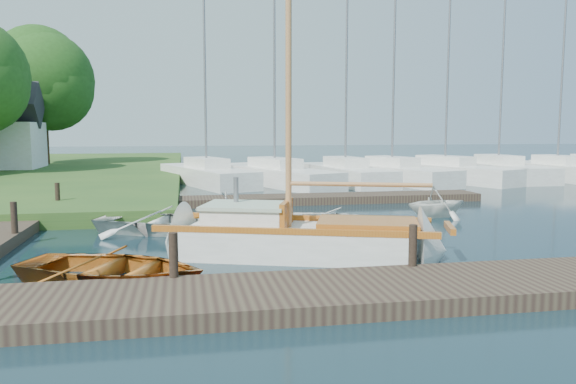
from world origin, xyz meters
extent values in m
plane|color=black|center=(0.00, 0.00, 0.00)|extent=(160.00, 160.00, 0.00)
cube|color=#32241D|center=(0.00, -6.00, 0.15)|extent=(18.00, 2.20, 0.30)
cube|color=#32241D|center=(2.00, 6.50, 0.15)|extent=(14.00, 1.60, 0.30)
cube|color=#32241D|center=(10.00, 16.00, 0.15)|extent=(30.00, 1.60, 0.30)
cylinder|color=black|center=(-3.00, -5.00, 0.70)|extent=(0.16, 0.16, 0.80)
cylinder|color=black|center=(1.50, -5.00, 0.70)|extent=(0.16, 0.16, 0.80)
cylinder|color=black|center=(-7.00, 0.00, 0.70)|extent=(0.16, 0.16, 0.80)
cylinder|color=black|center=(-7.00, 5.00, 0.70)|extent=(0.16, 0.16, 0.80)
cube|color=silver|center=(-0.25, -2.50, 0.23)|extent=(5.38, 3.50, 0.90)
cone|color=silver|center=(2.63, -3.48, 0.23)|extent=(1.86, 2.27, 1.96)
cone|color=silver|center=(-3.05, -1.55, 0.23)|extent=(1.58, 2.18, 1.96)
cube|color=#9A4614|center=(0.05, -1.61, 0.74)|extent=(5.91, 2.11, 0.14)
cube|color=#9A4614|center=(-0.56, -3.39, 0.74)|extent=(5.91, 2.11, 0.14)
cube|color=#9A4614|center=(2.97, -3.59, 0.74)|extent=(0.47, 1.08, 0.14)
cube|color=silver|center=(-1.39, -2.11, 0.90)|extent=(2.15, 1.90, 0.44)
cube|color=#A5BDA2|center=(-1.39, -2.11, 1.15)|extent=(2.28, 2.03, 0.08)
cube|color=#9A4614|center=(-0.49, -2.42, 0.98)|extent=(0.56, 1.36, 0.60)
cylinder|color=slate|center=(-1.58, -1.73, 1.48)|extent=(0.12, 0.12, 0.60)
cube|color=#9A4614|center=(1.26, -3.01, 0.78)|extent=(2.57, 2.13, 0.20)
cylinder|color=#9D6140|center=(-0.44, -2.44, 4.88)|extent=(0.14, 0.14, 8.40)
cylinder|color=#9D6140|center=(1.07, -2.95, 1.68)|extent=(3.06, 1.12, 0.10)
imported|color=#9A4614|center=(-4.17, -4.06, 0.38)|extent=(4.46, 3.92, 0.77)
imported|color=silver|center=(-3.34, 1.09, 0.40)|extent=(4.55, 3.85, 0.80)
imported|color=silver|center=(-1.46, 1.91, 0.56)|extent=(2.61, 2.43, 1.12)
imported|color=silver|center=(1.67, 1.00, 0.33)|extent=(3.87, 3.48, 0.66)
imported|color=silver|center=(5.44, 2.25, 0.59)|extent=(2.58, 2.34, 1.17)
cube|color=silver|center=(-1.61, 14.53, 0.45)|extent=(4.97, 8.79, 0.90)
cube|color=silver|center=(-1.61, 14.53, 1.15)|extent=(2.33, 3.29, 0.50)
cylinder|color=slate|center=(-1.61, 14.53, 6.42)|extent=(0.12, 0.12, 11.04)
cube|color=silver|center=(1.88, 13.82, 0.45)|extent=(5.62, 9.56, 0.90)
cube|color=silver|center=(1.88, 13.82, 1.15)|extent=(2.55, 3.59, 0.50)
cylinder|color=slate|center=(1.88, 13.82, 6.18)|extent=(0.12, 0.12, 10.56)
cube|color=silver|center=(5.71, 13.86, 0.45)|extent=(3.40, 8.37, 0.90)
cube|color=silver|center=(5.71, 13.86, 1.15)|extent=(1.81, 3.02, 0.50)
cylinder|color=slate|center=(5.71, 13.86, 5.91)|extent=(0.12, 0.12, 10.02)
cube|color=silver|center=(8.32, 13.84, 0.45)|extent=(4.75, 8.91, 0.90)
cube|color=silver|center=(8.32, 13.84, 1.15)|extent=(2.26, 3.31, 0.50)
cylinder|color=slate|center=(8.32, 13.84, 6.40)|extent=(0.12, 0.12, 11.00)
cube|color=silver|center=(11.59, 14.21, 0.45)|extent=(5.50, 9.23, 0.90)
cube|color=silver|center=(11.59, 14.21, 1.15)|extent=(2.51, 3.47, 0.50)
cylinder|color=slate|center=(11.59, 14.21, 5.61)|extent=(0.12, 0.12, 9.41)
cube|color=silver|center=(15.05, 14.53, 0.45)|extent=(2.54, 8.37, 0.90)
cube|color=silver|center=(15.05, 14.53, 1.15)|extent=(1.52, 2.96, 0.50)
cylinder|color=slate|center=(15.05, 14.53, 6.17)|extent=(0.12, 0.12, 10.54)
cube|color=silver|center=(18.11, 13.53, 0.45)|extent=(3.26, 7.61, 0.90)
cube|color=silver|center=(18.11, 13.53, 1.15)|extent=(1.76, 2.76, 0.50)
cylinder|color=slate|center=(18.11, 13.53, 5.49)|extent=(0.12, 0.12, 9.18)
cylinder|color=#332114|center=(-12.00, 26.00, 2.34)|extent=(0.36, 0.36, 3.67)
sphere|color=#1E4315|center=(-12.00, 26.00, 6.11)|extent=(6.73, 6.73, 6.73)
sphere|color=#1E4315|center=(-11.50, 25.70, 5.60)|extent=(5.71, 5.71, 5.71)
sphere|color=#1E4315|center=(-12.40, 26.40, 6.82)|extent=(6.12, 6.12, 6.12)
camera|label=1|loc=(-2.79, -14.94, 2.93)|focal=35.00mm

